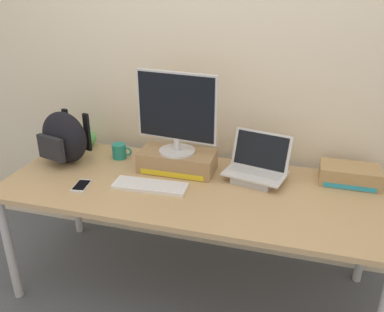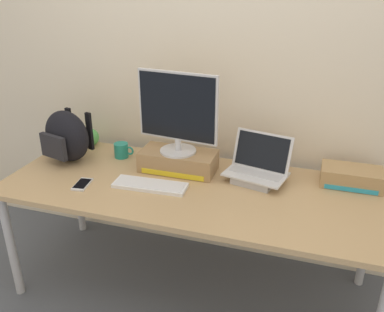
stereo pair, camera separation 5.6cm
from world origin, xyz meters
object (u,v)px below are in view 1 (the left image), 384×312
toner_box_yellow (177,161)px  toner_box_cyan (350,175)px  plush_toy (87,138)px  open_laptop (256,171)px  messenger_backpack (64,138)px  coffee_mug (120,151)px  desktop_monitor (176,113)px  external_keyboard (150,186)px  cell_phone (82,186)px

toner_box_yellow → toner_box_cyan: bearing=6.6°
plush_toy → open_laptop: bearing=-8.5°
open_laptop → messenger_backpack: 1.17m
coffee_mug → desktop_monitor: bearing=-10.0°
external_keyboard → cell_phone: size_ratio=2.72×
desktop_monitor → coffee_mug: size_ratio=3.66×
desktop_monitor → cell_phone: 0.66m
open_laptop → external_keyboard: 0.60m
open_laptop → messenger_backpack: bearing=-163.2°
messenger_backpack → cell_phone: (0.26, -0.27, -0.15)m
coffee_mug → cell_phone: coffee_mug is taller
toner_box_yellow → coffee_mug: size_ratio=3.39×
desktop_monitor → messenger_backpack: desktop_monitor is taller
desktop_monitor → open_laptop: desktop_monitor is taller
external_keyboard → toner_box_yellow: bearing=69.9°
external_keyboard → coffee_mug: size_ratio=3.14×
external_keyboard → cell_phone: 0.38m
toner_box_yellow → messenger_backpack: size_ratio=1.23×
toner_box_yellow → desktop_monitor: desktop_monitor is taller
coffee_mug → cell_phone: 0.41m
desktop_monitor → plush_toy: (-0.69, 0.18, -0.30)m
desktop_monitor → toner_box_cyan: 1.02m
desktop_monitor → plush_toy: 0.78m
cell_phone → toner_box_yellow: bearing=30.0°
coffee_mug → plush_toy: 0.31m
external_keyboard → toner_box_cyan: size_ratio=1.28×
external_keyboard → desktop_monitor: bearing=69.9°
toner_box_yellow → cell_phone: size_ratio=2.93×
messenger_backpack → toner_box_cyan: (1.66, 0.18, -0.11)m
messenger_backpack → cell_phone: bearing=-31.5°
cell_phone → toner_box_cyan: size_ratio=0.47×
toner_box_yellow → desktop_monitor: size_ratio=0.92×
toner_box_yellow → coffee_mug: bearing=170.2°
plush_toy → cell_phone: bearing=-64.3°
cell_phone → open_laptop: bearing=13.4°
messenger_backpack → external_keyboard: bearing=-0.8°
cell_phone → toner_box_cyan: bearing=10.1°
desktop_monitor → cell_phone: desktop_monitor is taller
toner_box_yellow → toner_box_cyan: 0.97m
cell_phone → messenger_backpack: bearing=125.8°
messenger_backpack → plush_toy: messenger_backpack is taller
toner_box_yellow → desktop_monitor: (-0.00, -0.00, 0.30)m
toner_box_yellow → open_laptop: bearing=1.1°
messenger_backpack → plush_toy: size_ratio=3.06×
open_laptop → desktop_monitor: bearing=-165.9°
toner_box_yellow → external_keyboard: toner_box_yellow is taller
cell_phone → external_keyboard: bearing=6.8°
toner_box_yellow → open_laptop: open_laptop is taller
open_laptop → coffee_mug: bearing=-171.2°
messenger_backpack → toner_box_cyan: bearing=21.3°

